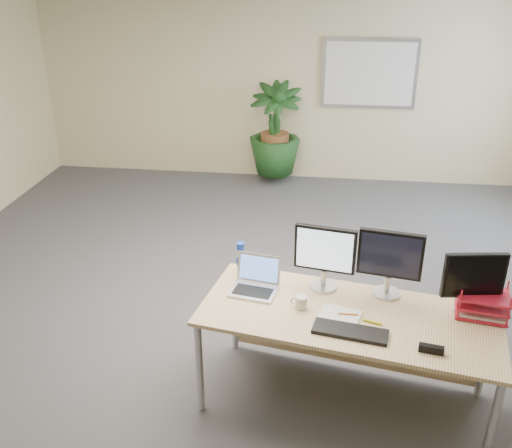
# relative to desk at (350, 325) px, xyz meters

# --- Properties ---
(floor) EXTENTS (8.00, 8.00, 0.00)m
(floor) POSITION_rel_desk_xyz_m (-0.91, 0.66, -0.62)
(floor) COLOR #4B4B50
(floor) RESTS_ON ground
(back_wall) EXTENTS (7.00, 0.04, 2.70)m
(back_wall) POSITION_rel_desk_xyz_m (-0.91, 4.66, 0.73)
(back_wall) COLOR beige
(back_wall) RESTS_ON floor
(ceiling) EXTENTS (7.00, 8.00, 0.02)m
(ceiling) POSITION_rel_desk_xyz_m (-0.91, 0.66, 2.08)
(ceiling) COLOR silver
(ceiling) RESTS_ON back_wall
(whiteboard) EXTENTS (1.30, 0.04, 0.95)m
(whiteboard) POSITION_rel_desk_xyz_m (0.29, 4.63, 0.93)
(whiteboard) COLOR #A2A1A6
(whiteboard) RESTS_ON back_wall
(desk) EXTENTS (2.15, 1.20, 0.78)m
(desk) POSITION_rel_desk_xyz_m (0.00, 0.00, 0.00)
(desk) COLOR tan
(desk) RESTS_ON floor
(floor_plant) EXTENTS (0.86, 0.86, 1.50)m
(floor_plant) POSITION_rel_desk_xyz_m (-0.98, 4.36, 0.13)
(floor_plant) COLOR #163B15
(floor_plant) RESTS_ON floor
(monitor_left) EXTENTS (0.44, 0.20, 0.49)m
(monitor_left) POSITION_rel_desk_xyz_m (-0.20, 0.21, 0.45)
(monitor_left) COLOR #BDBCC1
(monitor_left) RESTS_ON desk
(monitor_right) EXTENTS (0.45, 0.21, 0.50)m
(monitor_right) POSITION_rel_desk_xyz_m (0.25, 0.17, 0.46)
(monitor_right) COLOR #BDBCC1
(monitor_right) RESTS_ON desk
(monitor_dark) EXTENTS (0.42, 0.19, 0.46)m
(monitor_dark) POSITION_rel_desk_xyz_m (0.79, -0.01, 0.43)
(monitor_dark) COLOR #BDBCC1
(monitor_dark) RESTS_ON desk
(laptop) EXTENTS (0.38, 0.34, 0.24)m
(laptop) POSITION_rel_desk_xyz_m (-0.70, 0.13, 0.23)
(laptop) COLOR silver
(laptop) RESTS_ON desk
(keyboard) EXTENTS (0.51, 0.24, 0.03)m
(keyboard) POSITION_rel_desk_xyz_m (-0.01, -0.34, 0.18)
(keyboard) COLOR black
(keyboard) RESTS_ON desk
(coffee_mug) EXTENTS (0.12, 0.08, 0.09)m
(coffee_mug) POSITION_rel_desk_xyz_m (-0.35, -0.08, 0.21)
(coffee_mug) COLOR silver
(coffee_mug) RESTS_ON desk
(spiral_notebook) EXTENTS (0.31, 0.27, 0.01)m
(spiral_notebook) POSITION_rel_desk_xyz_m (-0.08, -0.15, 0.17)
(spiral_notebook) COLOR silver
(spiral_notebook) RESTS_ON desk
(orange_pen) EXTENTS (0.14, 0.01, 0.01)m
(orange_pen) POSITION_rel_desk_xyz_m (-0.03, -0.14, 0.18)
(orange_pen) COLOR orange
(orange_pen) RESTS_ON spiral_notebook
(yellow_highlighter) EXTENTS (0.13, 0.06, 0.02)m
(yellow_highlighter) POSITION_rel_desk_xyz_m (0.14, -0.20, 0.18)
(yellow_highlighter) COLOR yellow
(yellow_highlighter) RESTS_ON desk
(water_bottle) EXTENTS (0.07, 0.07, 0.26)m
(water_bottle) POSITION_rel_desk_xyz_m (-0.84, 0.34, 0.29)
(water_bottle) COLOR silver
(water_bottle) RESTS_ON desk
(letter_tray) EXTENTS (0.37, 0.31, 0.16)m
(letter_tray) POSITION_rel_desk_xyz_m (0.88, -0.00, 0.24)
(letter_tray) COLOR #B4162B
(letter_tray) RESTS_ON desk
(stapler) EXTENTS (0.16, 0.07, 0.05)m
(stapler) POSITION_rel_desk_xyz_m (0.48, -0.47, 0.19)
(stapler) COLOR black
(stapler) RESTS_ON desk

